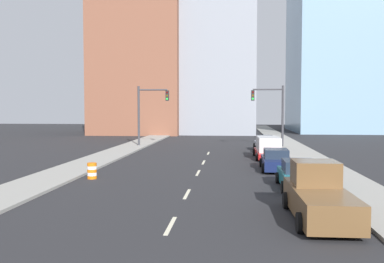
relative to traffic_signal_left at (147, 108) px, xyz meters
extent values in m
cube|color=gray|center=(-1.48, 7.22, -4.07)|extent=(3.10, 91.94, 0.15)
cube|color=gray|center=(15.47, 7.22, -4.07)|extent=(3.10, 91.94, 0.15)
cube|color=beige|center=(6.99, -30.51, -4.13)|extent=(0.16, 2.40, 0.01)
cube|color=beige|center=(6.99, -24.88, -4.13)|extent=(0.16, 2.40, 0.01)
cube|color=beige|center=(6.99, -18.09, -4.13)|extent=(0.16, 2.40, 0.01)
cube|color=beige|center=(6.99, -12.77, -4.13)|extent=(0.16, 2.40, 0.01)
cube|color=beige|center=(6.99, -6.17, -4.13)|extent=(0.16, 2.40, 0.01)
cube|color=brown|center=(-5.84, 24.67, 6.63)|extent=(14.00, 16.00, 21.54)
cube|color=gray|center=(6.74, 28.67, 8.17)|extent=(12.00, 20.00, 24.61)
cube|color=#7A9EB7|center=(26.36, 32.67, 9.73)|extent=(13.00, 20.00, 27.73)
cylinder|color=#38383D|center=(-0.89, 0.00, -0.88)|extent=(0.24, 0.24, 6.53)
cylinder|color=#38383D|center=(0.67, 0.00, 1.99)|extent=(3.12, 0.16, 0.16)
cube|color=black|center=(2.23, 0.00, 1.36)|extent=(0.34, 0.32, 1.10)
cylinder|color=#4C0C0C|center=(2.23, -0.17, 1.70)|extent=(0.22, 0.04, 0.22)
cylinder|color=#593F0C|center=(2.23, -0.17, 1.36)|extent=(0.22, 0.04, 0.22)
cylinder|color=#26E53F|center=(2.23, -0.17, 1.02)|extent=(0.22, 0.04, 0.22)
cylinder|color=#38383D|center=(14.45, 0.00, -0.88)|extent=(0.24, 0.24, 6.53)
cylinder|color=#38383D|center=(12.89, 0.00, 1.99)|extent=(3.12, 0.16, 0.16)
cube|color=black|center=(11.33, 0.00, 1.36)|extent=(0.34, 0.32, 1.10)
cylinder|color=#4C0C0C|center=(11.33, -0.17, 1.70)|extent=(0.22, 0.04, 0.22)
cylinder|color=#593F0C|center=(11.33, -0.17, 1.36)|extent=(0.22, 0.04, 0.22)
cylinder|color=#26E53F|center=(11.33, -0.17, 1.02)|extent=(0.22, 0.04, 0.22)
cylinder|color=orange|center=(0.91, -20.95, -4.04)|extent=(0.56, 0.56, 0.19)
cylinder|color=white|center=(0.91, -20.95, -3.85)|extent=(0.56, 0.56, 0.19)
cylinder|color=orange|center=(0.91, -20.95, -3.66)|extent=(0.56, 0.56, 0.19)
cylinder|color=white|center=(0.91, -20.95, -3.47)|extent=(0.56, 0.56, 0.19)
cylinder|color=orange|center=(0.91, -20.95, -3.28)|extent=(0.56, 0.56, 0.19)
cube|color=brown|center=(12.45, -29.24, -3.45)|extent=(2.00, 5.61, 0.98)
cube|color=brown|center=(12.44, -28.40, -2.48)|extent=(1.73, 1.70, 0.96)
cylinder|color=black|center=(11.43, -27.52, -3.79)|extent=(0.23, 0.70, 0.70)
cylinder|color=black|center=(13.43, -27.49, -3.79)|extent=(0.23, 0.70, 0.70)
cylinder|color=black|center=(11.47, -30.98, -3.79)|extent=(0.23, 0.70, 0.70)
cylinder|color=black|center=(13.47, -30.96, -3.79)|extent=(0.23, 0.70, 0.70)
cube|color=#196B75|center=(12.68, -22.84, -3.63)|extent=(1.88, 4.63, 0.69)
cube|color=#1E2838|center=(12.68, -22.84, -2.97)|extent=(1.64, 2.09, 0.62)
cylinder|color=black|center=(11.73, -21.41, -3.83)|extent=(0.22, 0.61, 0.61)
cylinder|color=black|center=(13.65, -21.42, -3.83)|extent=(0.22, 0.61, 0.61)
cylinder|color=black|center=(11.71, -24.27, -3.83)|extent=(0.22, 0.61, 0.61)
cylinder|color=black|center=(13.63, -24.28, -3.83)|extent=(0.22, 0.61, 0.61)
cube|color=#141E47|center=(12.14, -16.31, -3.64)|extent=(1.86, 4.71, 0.66)
cube|color=#1E2838|center=(12.14, -16.31, -3.01)|extent=(1.60, 2.13, 0.60)
cylinder|color=black|center=(11.24, -14.84, -3.83)|extent=(0.23, 0.62, 0.62)
cylinder|color=black|center=(13.09, -14.88, -3.83)|extent=(0.23, 0.62, 0.62)
cylinder|color=black|center=(11.19, -17.74, -3.83)|extent=(0.23, 0.62, 0.62)
cylinder|color=black|center=(13.04, -17.78, -3.83)|extent=(0.23, 0.62, 0.62)
cube|color=red|center=(12.17, -9.53, -3.74)|extent=(2.06, 5.88, 0.45)
cube|color=silver|center=(12.17, -9.82, -2.92)|extent=(1.79, 3.65, 1.17)
cylinder|color=black|center=(11.12, -7.73, -3.82)|extent=(0.23, 0.64, 0.64)
cylinder|color=black|center=(13.17, -7.70, -3.82)|extent=(0.23, 0.64, 0.64)
cylinder|color=black|center=(11.17, -11.35, -3.82)|extent=(0.23, 0.64, 0.64)
cylinder|color=black|center=(13.21, -11.33, -3.82)|extent=(0.23, 0.64, 0.64)
cube|color=#B2B2BC|center=(12.37, -3.35, -3.62)|extent=(1.80, 4.73, 0.68)
cube|color=#1E2838|center=(12.37, -3.35, -2.97)|extent=(1.58, 2.13, 0.62)
cylinder|color=black|center=(11.44, -1.89, -3.82)|extent=(0.22, 0.63, 0.63)
cylinder|color=black|center=(13.30, -1.89, -3.82)|extent=(0.22, 0.63, 0.63)
cylinder|color=black|center=(11.44, -4.82, -3.82)|extent=(0.22, 0.63, 0.63)
cylinder|color=black|center=(13.30, -4.82, -3.82)|extent=(0.22, 0.63, 0.63)
camera|label=1|loc=(9.17, -45.45, 0.09)|focal=40.00mm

